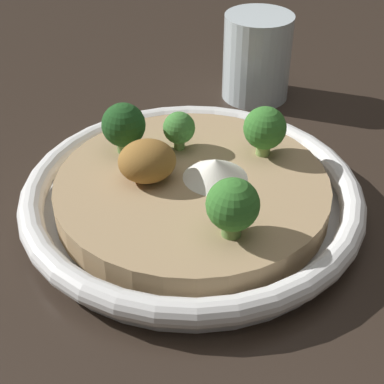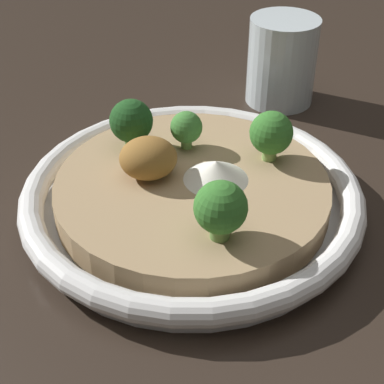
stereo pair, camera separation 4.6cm
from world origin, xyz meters
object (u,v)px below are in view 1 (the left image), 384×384
object	(u,v)px
broccoli_front	(181,128)
broccoli_back_left	(233,206)
broccoli_front_left	(265,129)
drinking_glass	(257,57)
risotto_bowl	(192,196)
broccoli_front_right	(124,126)

from	to	relation	value
broccoli_front	broccoli_back_left	size ratio (longest dim) A/B	0.74
broccoli_front_left	drinking_glass	bearing A→B (deg)	-105.74
risotto_bowl	broccoli_back_left	bearing A→B (deg)	100.36
broccoli_front	broccoli_front_right	bearing A→B (deg)	-5.52
broccoli_front	drinking_glass	xyz separation A→B (m)	(-0.11, -0.13, -0.01)
broccoli_front	broccoli_back_left	bearing A→B (deg)	95.42
broccoli_front_left	broccoli_back_left	xyz separation A→B (m)	(0.05, 0.09, 0.00)
broccoli_front_right	risotto_bowl	bearing A→B (deg)	130.11
broccoli_front_left	broccoli_front	bearing A→B (deg)	-20.55
broccoli_front	broccoli_front_right	distance (m)	0.05
broccoli_back_left	drinking_glass	world-z (taller)	drinking_glass
risotto_bowl	broccoli_front_right	bearing A→B (deg)	-49.89
risotto_bowl	drinking_glass	size ratio (longest dim) A/B	3.03
risotto_bowl	drinking_glass	distance (m)	0.22
risotto_bowl	broccoli_front_left	bearing A→B (deg)	-159.36
risotto_bowl	broccoli_front_right	size ratio (longest dim) A/B	6.24
broccoli_front_left	broccoli_front_right	xyz separation A→B (m)	(0.11, -0.03, 0.00)
broccoli_front_right	broccoli_front_left	bearing A→B (deg)	165.51
broccoli_back_left	drinking_glass	xyz separation A→B (m)	(-0.10, -0.25, -0.01)
broccoli_front_left	drinking_glass	size ratio (longest dim) A/B	0.47
risotto_bowl	drinking_glass	world-z (taller)	drinking_glass
broccoli_front_left	drinking_glass	xyz separation A→B (m)	(-0.04, -0.16, -0.01)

